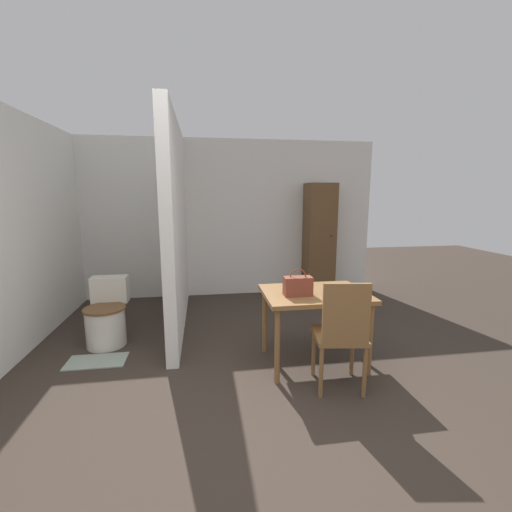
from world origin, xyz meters
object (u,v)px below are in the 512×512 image
Objects in this scene: toilet at (107,318)px; wooden_cabinet at (319,240)px; handbag at (298,286)px; dining_table at (314,301)px; wooden_chair at (341,332)px.

wooden_cabinet reaches higher than toilet.
handbag reaches higher than toilet.
toilet is 2.18m from handbag.
dining_table is 1.01× the size of wooden_chair.
dining_table is 2.44m from wooden_cabinet.
toilet is 0.39× the size of wooden_cabinet.
handbag is (-0.19, -0.08, 0.18)m from dining_table.
toilet is at bearing -153.24° from wooden_cabinet.
toilet is at bearing 159.57° from dining_table.
wooden_chair reaches higher than dining_table.
wooden_cabinet is (2.95, 1.49, 0.61)m from toilet.
wooden_chair is 0.53× the size of wooden_cabinet.
handbag is at bearing -156.81° from dining_table.
wooden_chair reaches higher than toilet.
toilet is (-2.12, 0.79, -0.34)m from dining_table.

